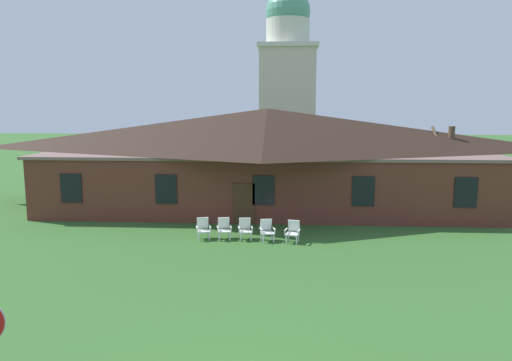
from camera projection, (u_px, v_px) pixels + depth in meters
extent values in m
cube|color=brown|center=(267.00, 179.00, 28.74)|extent=(24.71, 10.00, 3.20)
cube|color=#795B55|center=(267.00, 151.00, 28.48)|extent=(25.21, 10.20, 0.16)
pyramid|color=black|center=(267.00, 129.00, 28.28)|extent=(25.70, 10.40, 2.45)
cube|color=black|center=(71.00, 188.00, 24.35)|extent=(1.10, 0.06, 1.50)
cube|color=black|center=(166.00, 189.00, 24.05)|extent=(1.10, 0.06, 1.50)
cube|color=black|center=(263.00, 190.00, 23.75)|extent=(1.10, 0.06, 1.50)
cube|color=black|center=(363.00, 191.00, 23.45)|extent=(1.10, 0.06, 1.50)
cube|color=black|center=(466.00, 192.00, 23.14)|extent=(1.10, 0.06, 1.50)
cube|color=#422819|center=(244.00, 204.00, 23.92)|extent=(1.10, 0.06, 2.10)
cube|color=beige|center=(287.00, 112.00, 42.64)|extent=(4.80, 4.80, 10.92)
cube|color=silver|center=(288.00, 48.00, 41.79)|extent=(5.18, 5.18, 0.36)
cylinder|color=silver|center=(288.00, 32.00, 41.60)|extent=(3.80, 3.80, 2.20)
sphere|color=#569E84|center=(288.00, 11.00, 41.33)|extent=(3.88, 3.88, 3.88)
cube|color=silver|center=(209.00, 237.00, 21.09)|extent=(0.06, 0.06, 0.36)
cube|color=silver|center=(199.00, 237.00, 20.99)|extent=(0.06, 0.06, 0.36)
cube|color=silver|center=(208.00, 234.00, 21.51)|extent=(0.06, 0.06, 0.36)
cube|color=silver|center=(198.00, 235.00, 21.41)|extent=(0.06, 0.06, 0.36)
cube|color=silver|center=(203.00, 231.00, 21.22)|extent=(0.66, 0.65, 0.05)
cube|color=silver|center=(203.00, 223.00, 21.48)|extent=(0.55, 0.33, 0.54)
cube|color=silver|center=(210.00, 227.00, 21.24)|extent=(0.19, 0.47, 0.03)
cube|color=silver|center=(210.00, 230.00, 21.10)|extent=(0.05, 0.05, 0.22)
cube|color=silver|center=(197.00, 227.00, 21.11)|extent=(0.19, 0.47, 0.03)
cube|color=silver|center=(197.00, 231.00, 20.97)|extent=(0.05, 0.05, 0.22)
cube|color=silver|center=(230.00, 237.00, 21.07)|extent=(0.06, 0.06, 0.36)
cube|color=silver|center=(219.00, 237.00, 21.00)|extent=(0.06, 0.06, 0.36)
cube|color=silver|center=(229.00, 234.00, 21.50)|extent=(0.06, 0.06, 0.36)
cube|color=silver|center=(219.00, 234.00, 21.43)|extent=(0.06, 0.06, 0.36)
cube|color=silver|center=(224.00, 231.00, 21.22)|extent=(0.64, 0.62, 0.05)
cube|color=silver|center=(224.00, 223.00, 21.48)|extent=(0.54, 0.29, 0.54)
cube|color=silver|center=(231.00, 227.00, 21.21)|extent=(0.15, 0.47, 0.03)
cube|color=silver|center=(231.00, 230.00, 21.07)|extent=(0.05, 0.05, 0.22)
cube|color=silver|center=(218.00, 227.00, 21.13)|extent=(0.15, 0.47, 0.03)
cube|color=silver|center=(218.00, 231.00, 20.99)|extent=(0.05, 0.05, 0.22)
cube|color=silver|center=(251.00, 237.00, 20.99)|extent=(0.06, 0.06, 0.36)
cube|color=silver|center=(241.00, 237.00, 20.94)|extent=(0.06, 0.06, 0.36)
cube|color=silver|center=(250.00, 235.00, 21.42)|extent=(0.06, 0.06, 0.36)
cube|color=silver|center=(240.00, 235.00, 21.37)|extent=(0.06, 0.06, 0.36)
cube|color=silver|center=(245.00, 231.00, 21.15)|extent=(0.62, 0.61, 0.05)
cube|color=silver|center=(245.00, 223.00, 21.41)|extent=(0.54, 0.28, 0.54)
cube|color=silver|center=(252.00, 227.00, 21.13)|extent=(0.14, 0.47, 0.03)
cube|color=silver|center=(252.00, 230.00, 20.99)|extent=(0.05, 0.05, 0.22)
cube|color=silver|center=(239.00, 228.00, 21.07)|extent=(0.14, 0.47, 0.03)
cube|color=silver|center=(239.00, 231.00, 20.93)|extent=(0.05, 0.05, 0.22)
cube|color=white|center=(274.00, 238.00, 20.78)|extent=(0.06, 0.06, 0.36)
cube|color=white|center=(263.00, 239.00, 20.69)|extent=(0.06, 0.06, 0.36)
cube|color=white|center=(271.00, 236.00, 21.21)|extent=(0.06, 0.06, 0.36)
cube|color=white|center=(261.00, 236.00, 21.11)|extent=(0.06, 0.06, 0.36)
cube|color=white|center=(267.00, 233.00, 20.91)|extent=(0.66, 0.64, 0.05)
cube|color=white|center=(266.00, 225.00, 21.17)|extent=(0.55, 0.32, 0.54)
cube|color=white|center=(274.00, 228.00, 20.92)|extent=(0.18, 0.47, 0.03)
cube|color=white|center=(275.00, 232.00, 20.78)|extent=(0.05, 0.05, 0.22)
cube|color=white|center=(261.00, 229.00, 20.81)|extent=(0.18, 0.47, 0.03)
cube|color=white|center=(262.00, 232.00, 20.67)|extent=(0.05, 0.05, 0.22)
cube|color=white|center=(297.00, 240.00, 20.47)|extent=(0.06, 0.06, 0.36)
cube|color=white|center=(286.00, 240.00, 20.60)|extent=(0.06, 0.06, 0.36)
cube|color=white|center=(299.00, 238.00, 20.89)|extent=(0.06, 0.06, 0.36)
cube|color=white|center=(288.00, 237.00, 21.01)|extent=(0.06, 0.06, 0.36)
cube|color=white|center=(292.00, 234.00, 20.71)|extent=(0.64, 0.63, 0.05)
cube|color=white|center=(294.00, 226.00, 20.96)|extent=(0.54, 0.30, 0.54)
cube|color=white|center=(299.00, 230.00, 20.58)|extent=(0.16, 0.47, 0.03)
cube|color=white|center=(298.00, 234.00, 20.44)|extent=(0.05, 0.05, 0.22)
cube|color=white|center=(286.00, 229.00, 20.74)|extent=(0.16, 0.47, 0.03)
cube|color=white|center=(285.00, 233.00, 20.61)|extent=(0.05, 0.05, 0.22)
cylinder|color=brown|center=(449.00, 168.00, 27.23)|extent=(0.36, 0.36, 4.81)
cylinder|color=brown|center=(454.00, 157.00, 26.41)|extent=(1.55, 0.18, 1.35)
cylinder|color=brown|center=(437.00, 138.00, 26.98)|extent=(0.23, 1.74, 1.26)
cylinder|color=brown|center=(450.00, 160.00, 26.76)|extent=(0.98, 0.51, 1.14)
cylinder|color=brown|center=(442.00, 153.00, 27.00)|extent=(0.42, 1.18, 0.83)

